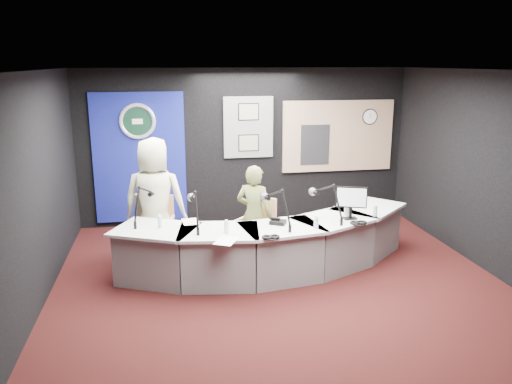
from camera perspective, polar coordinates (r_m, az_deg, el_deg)
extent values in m
plane|color=black|center=(6.97, 2.83, -10.35)|extent=(6.00, 6.00, 0.00)
cube|color=silver|center=(6.34, 3.14, 13.33)|extent=(6.00, 6.00, 0.02)
cube|color=black|center=(9.40, -1.17, 5.10)|extent=(6.00, 0.02, 2.80)
cube|color=black|center=(3.80, 13.41, -9.50)|extent=(6.00, 0.02, 2.80)
cube|color=black|center=(6.54, -23.58, -0.24)|extent=(0.02, 6.00, 2.80)
cube|color=black|center=(7.75, 25.13, 1.74)|extent=(0.02, 6.00, 2.80)
cube|color=navy|center=(9.30, -12.81, 3.70)|extent=(1.60, 0.05, 2.30)
torus|color=silver|center=(9.16, -13.04, 7.65)|extent=(0.63, 0.07, 0.63)
cylinder|color=black|center=(9.17, -13.04, 7.65)|extent=(0.48, 0.01, 0.48)
cube|color=slate|center=(9.33, -0.85, 7.20)|extent=(0.90, 0.04, 1.10)
cube|color=gray|center=(9.27, -0.83, 8.90)|extent=(0.34, 0.02, 0.27)
cube|color=gray|center=(9.34, -0.81, 5.47)|extent=(0.34, 0.02, 0.27)
cube|color=tan|center=(9.78, 9.09, 6.17)|extent=(2.12, 0.06, 1.32)
cube|color=beige|center=(9.77, 9.11, 6.16)|extent=(2.00, 0.02, 1.20)
cube|color=black|center=(9.63, 6.58, 5.23)|extent=(0.55, 0.02, 0.75)
cylinder|color=white|center=(9.92, 12.54, 8.16)|extent=(0.28, 0.01, 0.28)
cube|color=slate|center=(7.96, -11.49, -2.67)|extent=(0.51, 0.18, 0.70)
imported|color=beige|center=(7.64, -11.19, -0.95)|extent=(1.00, 0.74, 1.86)
imported|color=#616A37|center=(7.49, -0.21, -2.54)|extent=(0.64, 0.58, 1.47)
cube|color=black|center=(7.27, 10.51, -0.55)|extent=(0.43, 0.19, 0.31)
cube|color=black|center=(7.02, 2.46, -3.38)|extent=(0.26, 0.25, 0.05)
torus|color=black|center=(7.15, 11.31, -3.37)|extent=(0.24, 0.24, 0.04)
torus|color=black|center=(6.46, 1.65, -5.02)|extent=(0.19, 0.19, 0.03)
cube|color=white|center=(7.17, -7.30, -3.28)|extent=(0.24, 0.33, 0.00)
cube|color=white|center=(6.38, -3.34, -5.44)|extent=(0.36, 0.40, 0.00)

